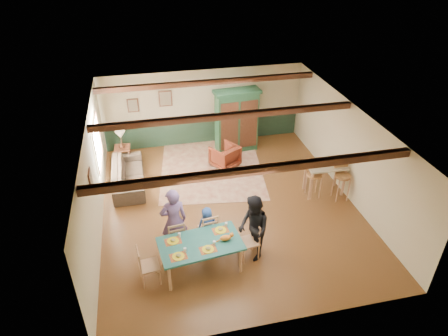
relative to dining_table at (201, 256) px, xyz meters
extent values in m
plane|color=#553117|center=(1.18, 2.19, -0.39)|extent=(8.00, 8.00, 0.00)
cube|color=beige|center=(1.18, 6.19, 0.96)|extent=(7.00, 0.02, 2.70)
cube|color=beige|center=(-2.32, 2.19, 0.96)|extent=(0.02, 8.00, 2.70)
cube|color=beige|center=(4.68, 2.19, 0.96)|extent=(0.02, 8.00, 2.70)
cube|color=white|center=(1.18, 2.19, 2.31)|extent=(7.00, 8.00, 0.02)
cube|color=#1A3022|center=(1.18, 6.17, 0.06)|extent=(6.95, 0.03, 0.90)
cube|color=#341A0E|center=(1.18, -0.11, 2.22)|extent=(6.95, 0.16, 0.16)
cube|color=#341A0E|center=(1.18, 2.59, 2.22)|extent=(6.95, 0.16, 0.16)
cube|color=#341A0E|center=(1.18, 5.19, 2.22)|extent=(6.95, 0.16, 0.16)
imported|color=slate|center=(-0.50, 0.77, 0.50)|extent=(0.69, 0.50, 1.77)
imported|color=black|center=(1.28, 0.15, 0.46)|extent=(0.73, 0.89, 1.70)
imported|color=#244791|center=(0.31, 0.86, 0.13)|extent=(0.54, 0.38, 1.03)
cube|color=beige|center=(1.06, 4.28, -0.38)|extent=(3.72, 4.24, 0.01)
cube|color=#163923|center=(2.17, 5.39, 0.71)|extent=(1.60, 0.75, 2.20)
imported|color=#42150D|center=(1.54, 4.38, -0.02)|extent=(1.09, 1.09, 0.73)
imported|color=#382D23|center=(-1.58, 3.95, -0.04)|extent=(0.91, 2.33, 0.68)
camera|label=1|loc=(-0.93, -6.66, 6.53)|focal=32.00mm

